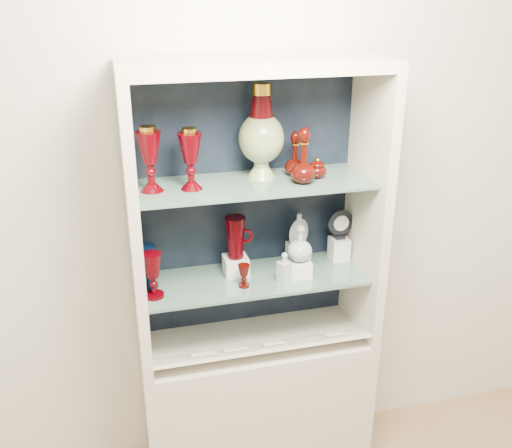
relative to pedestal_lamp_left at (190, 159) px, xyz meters
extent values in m
cube|color=beige|center=(0.25, 0.22, -0.19)|extent=(3.50, 0.02, 2.80)
cube|color=beige|center=(0.25, 0.00, -1.21)|extent=(1.00, 0.40, 0.75)
cube|color=black|center=(0.25, 0.19, -0.26)|extent=(0.98, 0.02, 1.15)
cube|color=beige|center=(-0.23, 0.00, -0.26)|extent=(0.04, 0.40, 1.15)
cube|color=beige|center=(0.73, 0.00, -0.26)|extent=(0.04, 0.40, 1.15)
cube|color=beige|center=(0.25, 0.00, 0.33)|extent=(1.00, 0.40, 0.04)
cube|color=slate|center=(0.25, 0.02, -0.54)|extent=(0.92, 0.34, 0.01)
cube|color=slate|center=(0.25, 0.02, -0.12)|extent=(0.92, 0.34, 0.01)
cube|color=beige|center=(0.25, -0.11, -0.81)|extent=(0.92, 0.17, 0.09)
cube|color=white|center=(0.30, -0.11, -0.79)|extent=(0.10, 0.06, 0.03)
cube|color=white|center=(0.58, -0.11, -0.79)|extent=(0.10, 0.06, 0.03)
cube|color=white|center=(0.00, -0.11, -0.79)|extent=(0.10, 0.06, 0.03)
cube|color=white|center=(0.13, -0.11, -0.79)|extent=(0.10, 0.06, 0.03)
cube|color=silver|center=(0.18, 0.06, -0.50)|extent=(0.10, 0.10, 0.08)
cube|color=silver|center=(0.47, 0.10, -0.49)|extent=(0.09, 0.09, 0.09)
cube|color=silver|center=(0.44, -0.02, -0.50)|extent=(0.09, 0.09, 0.07)
cube|color=silver|center=(0.66, 0.09, -0.49)|extent=(0.08, 0.08, 0.10)
camera|label=1|loc=(-0.27, -2.05, 0.60)|focal=40.00mm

